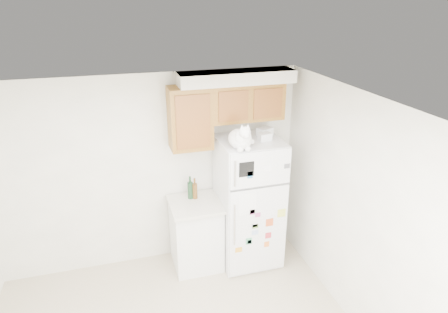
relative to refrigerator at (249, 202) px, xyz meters
name	(u,v)px	position (x,y,z in m)	size (l,w,h in m)	color
room_shell	(187,209)	(-1.07, -1.36, 0.82)	(3.84, 4.04, 2.52)	white
refrigerator	(249,202)	(0.00, 0.00, 0.00)	(0.76, 0.78, 1.70)	white
base_counter	(196,233)	(-0.69, 0.07, -0.39)	(0.64, 0.64, 0.92)	white
cat	(241,138)	(-0.20, -0.24, 0.97)	(0.32, 0.47, 0.33)	white
storage_box_back	(265,132)	(0.23, 0.11, 0.90)	(0.18, 0.13, 0.10)	white
storage_box_front	(265,137)	(0.16, -0.05, 0.89)	(0.15, 0.11, 0.09)	white
bottle_green	(190,187)	(-0.72, 0.20, 0.22)	(0.07, 0.07, 0.30)	#19381E
bottle_amber	(195,188)	(-0.66, 0.18, 0.21)	(0.06, 0.06, 0.28)	#593814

